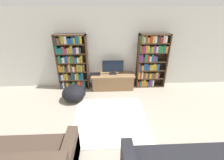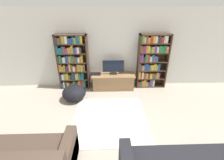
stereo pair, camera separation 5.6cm
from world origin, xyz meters
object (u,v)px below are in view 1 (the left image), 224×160
bookshelf_right (150,61)px  laptop (95,74)px  tv_stand (113,81)px  television (113,67)px  bookshelf_left (72,63)px  beanbag_ottoman (74,93)px

bookshelf_right → laptop: bookshelf_right is taller
tv_stand → television: (0.00, 0.05, 0.51)m
bookshelf_right → laptop: bearing=-176.8°
bookshelf_left → television: bookshelf_left is taller
bookshelf_right → beanbag_ottoman: bearing=-161.6°
beanbag_ottoman → bookshelf_left: bearing=99.6°
bookshelf_left → tv_stand: size_ratio=1.26×
bookshelf_left → bookshelf_right: same height
bookshelf_right → beanbag_ottoman: size_ratio=2.60×
bookshelf_right → beanbag_ottoman: bookshelf_right is taller
television → laptop: size_ratio=2.01×
tv_stand → laptop: size_ratio=4.12×
bookshelf_right → tv_stand: (-1.28, -0.14, -0.68)m
bookshelf_left → television: size_ratio=2.57×
bookshelf_right → laptop: 1.92m
bookshelf_left → television: (1.35, -0.09, -0.13)m
bookshelf_left → bookshelf_right: 2.63m
bookshelf_right → television: 1.29m
bookshelf_right → laptop: size_ratio=5.18×
bookshelf_left → bookshelf_right: bearing=0.0°
bookshelf_left → tv_stand: bearing=-6.0°
laptop → tv_stand: bearing=-3.8°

